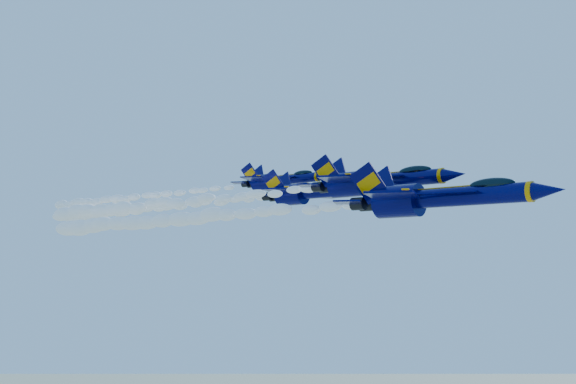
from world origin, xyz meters
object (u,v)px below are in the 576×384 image
Objects in this scene: jet_fourth at (281,180)px; jet_lead at (438,197)px; jet_second at (376,181)px; jet_third at (314,192)px.

jet_lead is at bearing -30.84° from jet_fourth.
jet_third reaches higher than jet_second.
jet_third is at bearing 148.23° from jet_lead.
jet_lead is 40.11m from jet_fourth.
jet_third is at bearing -28.39° from jet_fourth.
jet_second is at bearing -31.28° from jet_fourth.
jet_fourth is (-24.60, 14.94, 3.50)m from jet_second.
jet_fourth is at bearing 149.16° from jet_lead.
jet_fourth reaches higher than jet_lead.
jet_third is 11.23m from jet_fourth.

